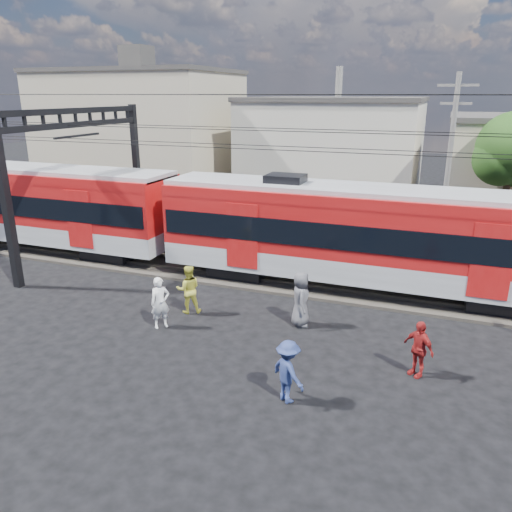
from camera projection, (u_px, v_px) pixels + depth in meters
name	position (u px, v px, depth m)	size (l,w,h in m)	color
ground	(199.00, 375.00, 14.01)	(120.00, 120.00, 0.00)	black
track_bed	(285.00, 279.00, 21.11)	(70.00, 3.40, 0.12)	#2D2823
rail_near	(279.00, 282.00, 20.41)	(70.00, 0.12, 0.12)	#59544C
rail_far	(290.00, 271.00, 21.74)	(70.00, 0.12, 0.12)	#59544C
commuter_train	(369.00, 233.00, 19.26)	(50.30, 3.08, 4.17)	black
catenary	(103.00, 150.00, 22.42)	(70.00, 9.30, 7.52)	black
building_west	(142.00, 132.00, 39.60)	(14.28, 10.20, 9.30)	tan
building_midwest	(336.00, 148.00, 37.57)	(12.24, 12.24, 7.30)	#BBB7A4
utility_pole_mid	(449.00, 159.00, 23.95)	(1.80, 0.24, 8.50)	slate
pedestrian_a	(160.00, 303.00, 16.65)	(0.64, 0.42, 1.76)	silver
pedestrian_b	(188.00, 289.00, 17.78)	(0.86, 0.67, 1.78)	gold
pedestrian_c	(288.00, 372.00, 12.60)	(1.09, 0.63, 1.69)	navy
pedestrian_d	(418.00, 349.00, 13.78)	(0.96, 0.40, 1.65)	maroon
pedestrian_e	(301.00, 299.00, 16.77)	(0.93, 0.60, 1.90)	#4E4E53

